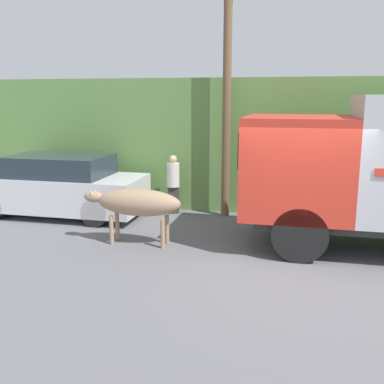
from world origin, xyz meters
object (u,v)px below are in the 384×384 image
object	(u,v)px
brown_cow	(137,203)
utility_pole	(227,89)
parked_suv	(58,186)
pedestrian_on_hill	(173,182)

from	to	relation	value
brown_cow	utility_pole	distance (m)	3.82
parked_suv	utility_pole	bearing A→B (deg)	8.41
utility_pole	pedestrian_on_hill	bearing A→B (deg)	-177.02
brown_cow	parked_suv	distance (m)	3.28
brown_cow	pedestrian_on_hill	size ratio (longest dim) A/B	1.37
brown_cow	pedestrian_on_hill	bearing A→B (deg)	92.86
brown_cow	utility_pole	bearing A→B (deg)	66.06
parked_suv	utility_pole	distance (m)	4.96
brown_cow	parked_suv	bearing A→B (deg)	152.25
parked_suv	pedestrian_on_hill	distance (m)	2.97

